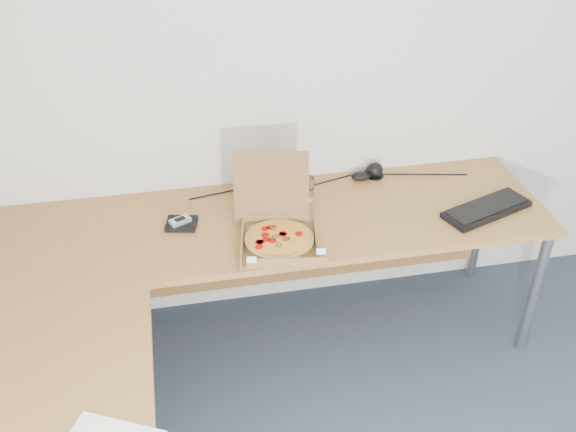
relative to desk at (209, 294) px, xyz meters
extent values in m
cube|color=#9E6B35|center=(0.32, 0.43, 0.01)|extent=(2.50, 0.70, 0.03)
cylinder|color=gray|center=(1.52, 0.73, -0.35)|extent=(0.05, 0.05, 0.70)
cube|color=brown|center=(0.32, 0.23, 0.03)|extent=(0.33, 0.33, 0.01)
cube|color=brown|center=(0.32, 0.41, 0.20)|extent=(0.33, 0.07, 0.32)
cylinder|color=tan|center=(0.32, 0.23, 0.05)|extent=(0.29, 0.29, 0.02)
cylinder|color=#A93114|center=(0.32, 0.23, 0.06)|extent=(0.25, 0.25, 0.00)
cylinder|color=white|center=(0.52, 0.56, 0.09)|extent=(0.07, 0.07, 0.12)
cube|color=black|center=(1.29, 0.30, 0.04)|extent=(0.45, 0.29, 0.03)
ellipsoid|color=black|center=(0.82, 0.69, 0.05)|extent=(0.12, 0.09, 0.04)
cube|color=black|center=(-0.07, 0.45, 0.04)|extent=(0.15, 0.14, 0.02)
cube|color=#B2B5BA|center=(-0.08, 0.45, 0.06)|extent=(0.10, 0.08, 0.02)
ellipsoid|color=black|center=(0.89, 0.71, 0.07)|extent=(0.09, 0.09, 0.08)
camera|label=1|loc=(-0.09, -2.02, 1.69)|focal=41.64mm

